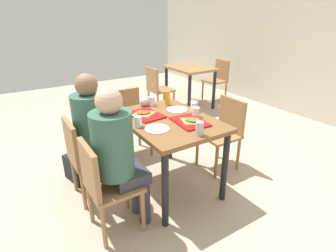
% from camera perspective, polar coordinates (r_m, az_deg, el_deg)
% --- Properties ---
extents(ground_plane, '(10.00, 10.00, 0.02)m').
position_cam_1_polar(ground_plane, '(2.97, 0.00, -12.65)').
color(ground_plane, '#B7A893').
extents(main_table, '(1.09, 0.79, 0.78)m').
position_cam_1_polar(main_table, '(2.64, 0.00, -0.68)').
color(main_table, brown).
rests_on(main_table, ground_plane).
extents(chair_near_left, '(0.40, 0.40, 0.84)m').
position_cam_1_polar(chair_near_left, '(2.67, -17.59, -5.75)').
color(chair_near_left, '#9E7247').
rests_on(chair_near_left, ground_plane).
extents(chair_near_right, '(0.40, 0.40, 0.84)m').
position_cam_1_polar(chair_near_right, '(2.22, -13.65, -11.66)').
color(chair_near_right, '#9E7247').
rests_on(chair_near_right, ground_plane).
extents(chair_far_side, '(0.40, 0.40, 0.84)m').
position_cam_1_polar(chair_far_side, '(3.16, 12.03, -0.56)').
color(chair_far_side, '#9E7247').
rests_on(chair_far_side, ground_plane).
extents(chair_left_end, '(0.40, 0.40, 0.84)m').
position_cam_1_polar(chair_left_end, '(3.47, -8.24, 1.88)').
color(chair_left_end, '#9E7247').
rests_on(chair_left_end, ground_plane).
extents(person_in_red, '(0.32, 0.42, 1.25)m').
position_cam_1_polar(person_in_red, '(2.60, -15.29, -0.27)').
color(person_in_red, '#383842').
rests_on(person_in_red, ground_plane).
extents(person_in_brown_jacket, '(0.32, 0.42, 1.25)m').
position_cam_1_polar(person_in_brown_jacket, '(2.13, -10.72, -5.19)').
color(person_in_brown_jacket, '#383842').
rests_on(person_in_brown_jacket, ground_plane).
extents(tray_red_near, '(0.38, 0.29, 0.02)m').
position_cam_1_polar(tray_red_near, '(2.68, -4.68, 2.41)').
color(tray_red_near, '#B21414').
rests_on(tray_red_near, main_table).
extents(tray_red_far, '(0.38, 0.29, 0.02)m').
position_cam_1_polar(tray_red_far, '(2.51, 4.62, 0.92)').
color(tray_red_far, '#B21414').
rests_on(tray_red_far, main_table).
extents(paper_plate_center, '(0.22, 0.22, 0.01)m').
position_cam_1_polar(paper_plate_center, '(2.83, 1.95, 3.54)').
color(paper_plate_center, white).
rests_on(paper_plate_center, main_table).
extents(paper_plate_near_edge, '(0.22, 0.22, 0.01)m').
position_cam_1_polar(paper_plate_near_edge, '(2.36, -2.34, -0.60)').
color(paper_plate_near_edge, white).
rests_on(paper_plate_near_edge, main_table).
extents(pizza_slice_a, '(0.18, 0.22, 0.02)m').
position_cam_1_polar(pizza_slice_a, '(2.69, -5.27, 2.82)').
color(pizza_slice_a, tan).
rests_on(pizza_slice_a, tray_red_near).
extents(pizza_slice_b, '(0.23, 0.21, 0.02)m').
position_cam_1_polar(pizza_slice_b, '(2.50, 5.05, 1.25)').
color(pizza_slice_b, '#C68C47').
rests_on(pizza_slice_b, tray_red_far).
extents(plastic_cup_a, '(0.07, 0.07, 0.10)m').
position_cam_1_polar(plastic_cup_a, '(2.78, 5.57, 4.06)').
color(plastic_cup_a, white).
rests_on(plastic_cup_a, main_table).
extents(plastic_cup_b, '(0.07, 0.07, 0.10)m').
position_cam_1_polar(plastic_cup_b, '(2.40, -6.43, 0.90)').
color(plastic_cup_b, white).
rests_on(plastic_cup_b, main_table).
extents(plastic_cup_c, '(0.07, 0.07, 0.10)m').
position_cam_1_polar(plastic_cup_c, '(2.96, -3.56, 5.32)').
color(plastic_cup_c, white).
rests_on(plastic_cup_c, main_table).
extents(plastic_cup_d, '(0.07, 0.07, 0.10)m').
position_cam_1_polar(plastic_cup_d, '(2.63, 6.00, 2.94)').
color(plastic_cup_d, white).
rests_on(plastic_cup_d, main_table).
extents(soda_can, '(0.07, 0.07, 0.12)m').
position_cam_1_polar(soda_can, '(2.23, 6.78, -0.56)').
color(soda_can, '#B7BCC6').
rests_on(soda_can, main_table).
extents(condiment_bottle, '(0.06, 0.06, 0.16)m').
position_cam_1_polar(condiment_bottle, '(2.96, -0.11, 5.97)').
color(condiment_bottle, orange).
rests_on(condiment_bottle, main_table).
extents(foil_bundle, '(0.10, 0.10, 0.10)m').
position_cam_1_polar(foil_bundle, '(2.95, -5.16, 5.19)').
color(foil_bundle, silver).
rests_on(foil_bundle, main_table).
extents(handbag, '(0.35, 0.23, 0.28)m').
position_cam_1_polar(handbag, '(3.14, -18.89, -8.68)').
color(handbag, black).
rests_on(handbag, ground_plane).
extents(background_table, '(0.90, 0.70, 0.78)m').
position_cam_1_polar(background_table, '(5.23, 4.71, 11.04)').
color(background_table, '#9E7247').
rests_on(background_table, ground_plane).
extents(background_chair_near, '(0.40, 0.40, 0.84)m').
position_cam_1_polar(background_chair_near, '(4.87, -2.37, 8.33)').
color(background_chair_near, '#9E7247').
rests_on(background_chair_near, ground_plane).
extents(background_chair_far, '(0.40, 0.40, 0.84)m').
position_cam_1_polar(background_chair_far, '(5.72, 10.66, 10.20)').
color(background_chair_far, '#9E7247').
rests_on(background_chair_far, ground_plane).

